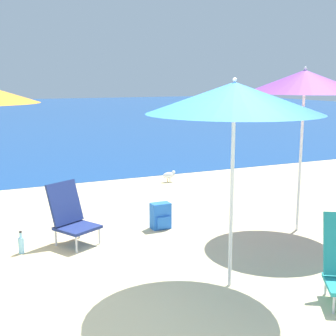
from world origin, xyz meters
TOP-DOWN VIEW (x-y plane):
  - ground_plane at (0.00, 0.00)m, footprint 60.00×60.00m
  - beach_umbrella_blue at (0.92, 0.09)m, footprint 1.67×1.67m
  - beach_umbrella_purple at (2.68, 1.19)m, footprint 1.54×1.54m
  - beach_chair_navy at (-0.24, 1.97)m, footprint 0.65×0.68m
  - backpack_blue at (1.02, 2.04)m, footprint 0.26×0.20m
  - water_bottle at (-0.86, 1.87)m, footprint 0.07×0.07m
  - seagull at (2.37, 4.67)m, footprint 0.27×0.11m

SIDE VIEW (x-z plane):
  - ground_plane at x=0.00m, z-range 0.00..0.00m
  - water_bottle at x=-0.86m, z-range -0.03..0.24m
  - seagull at x=2.37m, z-range 0.03..0.25m
  - backpack_blue at x=1.02m, z-range 0.00..0.36m
  - beach_chair_navy at x=-0.24m, z-range -0.01..0.76m
  - beach_umbrella_blue at x=0.92m, z-range 0.84..2.89m
  - beach_umbrella_purple at x=2.68m, z-range 0.90..3.10m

